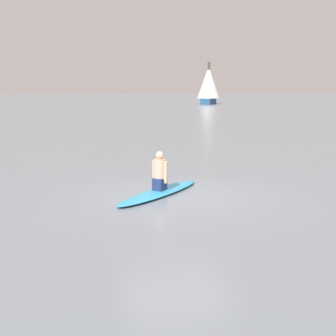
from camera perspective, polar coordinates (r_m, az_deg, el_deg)
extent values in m
plane|color=gray|center=(11.23, 1.10, -3.27)|extent=(400.00, 400.00, 0.00)
ellipsoid|color=#339EC6|center=(11.40, -0.96, -2.81)|extent=(2.67, 2.88, 0.10)
cube|color=navy|center=(11.37, -0.97, -1.87)|extent=(0.38, 0.38, 0.28)
cylinder|color=#D6AD8E|center=(11.30, -0.97, -0.11)|extent=(0.37, 0.37, 0.46)
sphere|color=#D6AD8E|center=(11.26, -0.98, 1.47)|extent=(0.19, 0.19, 0.19)
cylinder|color=#D6AD8E|center=(11.39, -1.65, -0.35)|extent=(0.10, 0.10, 0.51)
cylinder|color=#D6AD8E|center=(11.23, -0.28, -0.48)|extent=(0.10, 0.10, 0.51)
cube|color=navy|center=(75.96, 4.71, 7.73)|extent=(4.88, 4.05, 0.89)
cylinder|color=#4C4238|center=(75.94, 4.74, 10.12)|extent=(0.39, 0.39, 5.44)
cone|color=white|center=(75.93, 4.74, 9.87)|extent=(4.81, 4.81, 4.79)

